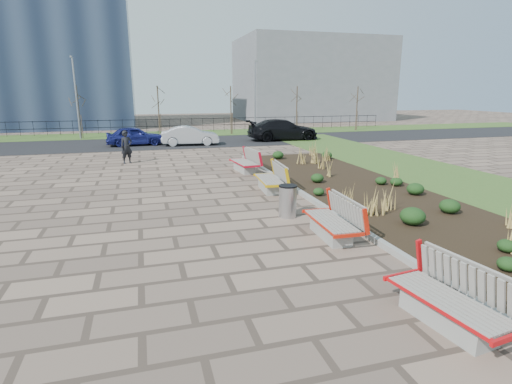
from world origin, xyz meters
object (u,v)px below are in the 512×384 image
object	(u,v)px
bench_a	(449,297)
lamp_west	(76,99)
car_silver	(190,136)
litter_bin	(288,201)
bench_c	(269,178)
car_black	(283,130)
bench_d	(244,161)
pedestrian	(127,147)
car_blue	(135,136)
bench_b	(331,219)
lamp_east	(255,98)

from	to	relation	value
bench_a	lamp_west	size ratio (longest dim) A/B	0.35
car_silver	litter_bin	bearing A→B (deg)	-172.21
bench_c	car_black	world-z (taller)	car_black
bench_c	bench_d	bearing A→B (deg)	94.39
litter_bin	pedestrian	world-z (taller)	pedestrian
car_blue	car_silver	size ratio (longest dim) A/B	0.97
bench_b	bench_c	bearing A→B (deg)	92.42
bench_c	litter_bin	world-z (taller)	bench_c
bench_c	bench_d	world-z (taller)	same
bench_b	bench_a	bearing A→B (deg)	-87.58
litter_bin	car_silver	xyz separation A→B (m)	(-0.82, 16.95, 0.19)
car_black	lamp_west	distance (m)	15.73
car_blue	lamp_east	distance (m)	11.30
bench_a	pedestrian	world-z (taller)	pedestrian
bench_b	litter_bin	size ratio (longest dim) A/B	2.23
bench_b	bench_c	size ratio (longest dim) A/B	1.00
bench_b	car_blue	bearing A→B (deg)	106.37
bench_d	car_silver	bearing A→B (deg)	91.71
bench_b	litter_bin	world-z (taller)	bench_b
bench_a	bench_d	distance (m)	13.00
car_blue	lamp_west	bearing A→B (deg)	34.87
bench_d	lamp_east	size ratio (longest dim) A/B	0.35
litter_bin	pedestrian	bearing A→B (deg)	114.03
bench_c	litter_bin	bearing A→B (deg)	-93.61
car_blue	litter_bin	bearing A→B (deg)	-170.98
car_black	lamp_east	size ratio (longest dim) A/B	0.89
bench_c	car_black	distance (m)	15.88
bench_a	bench_c	world-z (taller)	same
lamp_east	lamp_west	bearing A→B (deg)	180.00
bench_a	bench_d	size ratio (longest dim) A/B	1.00
lamp_west	bench_a	bearing A→B (deg)	-72.62
bench_a	bench_c	bearing A→B (deg)	82.37
car_black	lamp_east	bearing A→B (deg)	10.37
car_blue	car_black	xyz separation A→B (m)	(10.73, 0.11, 0.13)
car_black	lamp_west	world-z (taller)	lamp_west
pedestrian	lamp_west	size ratio (longest dim) A/B	0.28
bench_a	car_blue	xyz separation A→B (m)	(-4.91, 23.87, 0.16)
litter_bin	car_silver	size ratio (longest dim) A/B	0.24
bench_c	pedestrian	distance (m)	9.24
pedestrian	car_blue	distance (m)	7.08
litter_bin	lamp_west	distance (m)	24.42
bench_d	bench_c	bearing A→B (deg)	-95.53
bench_c	car_black	size ratio (longest dim) A/B	0.39
lamp_east	car_black	bearing A→B (deg)	-80.29
car_silver	car_blue	bearing A→B (deg)	81.38
bench_d	pedestrian	world-z (taller)	pedestrian
bench_c	car_silver	xyz separation A→B (m)	(-1.27, 13.77, 0.16)
pedestrian	lamp_west	bearing A→B (deg)	83.18
car_blue	bench_c	bearing A→B (deg)	-166.51
bench_b	pedestrian	distance (m)	13.74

